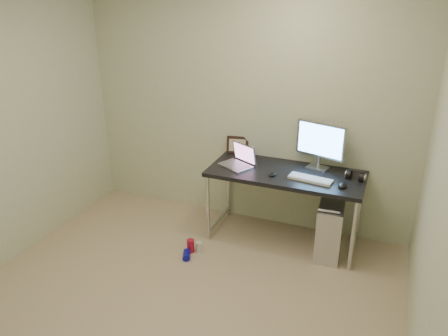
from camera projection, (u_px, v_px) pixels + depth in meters
floor at (169, 316)px, 3.44m from camera, size 3.50×3.50×0.00m
wall_back at (245, 107)px, 4.45m from camera, size 3.50×0.02×2.50m
wall_right at (444, 218)px, 2.35m from camera, size 0.02×3.50×2.50m
desk at (285, 180)px, 4.21m from camera, size 1.48×0.65×0.75m
tower_computer at (330, 228)px, 4.16m from camera, size 0.26×0.53×0.57m
cable_a at (332, 200)px, 4.41m from camera, size 0.01×0.16×0.69m
cable_b at (340, 204)px, 4.37m from camera, size 0.02×0.11×0.71m
can_red at (191, 246)px, 4.24m from camera, size 0.08×0.08×0.13m
can_white at (199, 247)px, 4.23m from camera, size 0.08×0.08×0.11m
can_blue at (187, 255)px, 4.15m from camera, size 0.11×0.14×0.07m
laptop at (239, 161)px, 4.31m from camera, size 0.38×0.36×0.21m
monitor at (320, 142)px, 4.16m from camera, size 0.48×0.19×0.46m
keyboard at (310, 179)px, 4.00m from camera, size 0.41×0.18×0.02m
mouse_right at (342, 185)px, 3.87m from camera, size 0.08×0.12×0.04m
mouse_left at (273, 174)px, 4.10m from camera, size 0.07×0.11×0.03m
headphones at (356, 176)px, 4.02m from camera, size 0.18×0.11×0.11m
picture_frame at (238, 145)px, 4.61m from camera, size 0.24×0.11×0.19m
webcam at (253, 149)px, 4.52m from camera, size 0.05×0.04×0.11m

